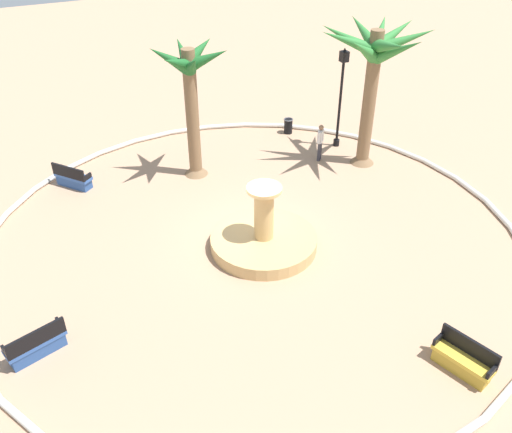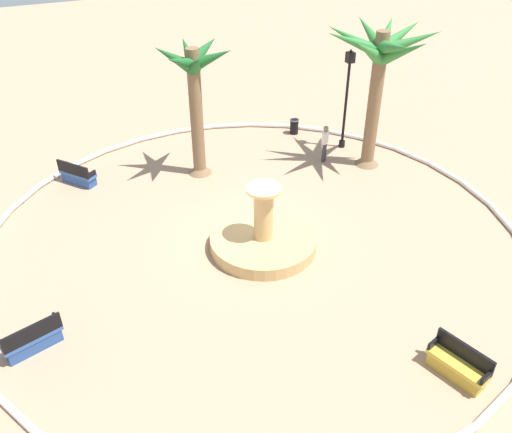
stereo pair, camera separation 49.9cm
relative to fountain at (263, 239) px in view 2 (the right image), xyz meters
The scene contains 11 objects.
ground_plane 0.75m from the fountain, ahead, with size 80.00×80.00×0.00m, color tan.
plaza_curb 0.71m from the fountain, ahead, with size 18.79×18.79×0.20m, color silver.
fountain is the anchor object (origin of this frame).
palm_tree_near_fountain 8.62m from the fountain, 61.01° to the right, with size 4.62×4.53×5.97m.
palm_tree_by_curb 6.79m from the fountain, ahead, with size 3.16×3.00×5.55m.
bench_east 8.66m from the fountain, 36.48° to the left, with size 1.56×1.39×1.00m.
bench_west 7.39m from the fountain, 161.74° to the right, with size 1.68×0.95×1.00m.
bench_north 7.79m from the fountain, 102.55° to the left, with size 0.95×1.68×1.00m.
lamppost 8.81m from the fountain, 49.46° to the right, with size 0.32×0.32×4.52m.
trash_bin 9.21m from the fountain, 33.54° to the right, with size 0.46×0.46×0.73m.
person_cyclist_helmet 6.87m from the fountain, 47.11° to the right, with size 0.39×0.41×1.66m.
Camera 2 is at (-14.18, 6.09, 11.31)m, focal length 38.01 mm.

